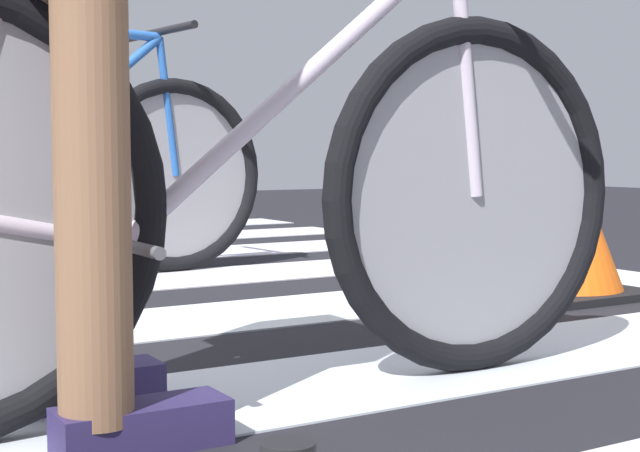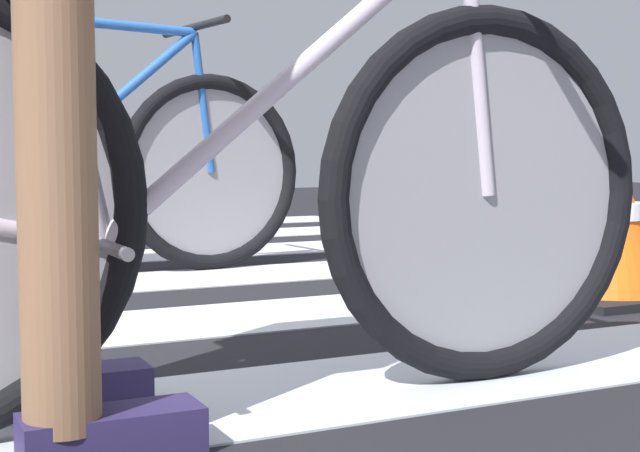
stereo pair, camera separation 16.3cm
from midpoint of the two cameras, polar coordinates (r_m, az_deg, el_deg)
name	(u,v)px [view 2 (the right image)]	position (r m, az deg, el deg)	size (l,w,h in m)	color
bicycle_1_of_4	(235,186)	(1.61, -2.47, 2.51)	(1.74, 0.52, 0.93)	black
cyclist_1_of_4	(39,4)	(1.52, -13.55, 12.68)	(0.31, 0.41, 1.02)	brown
bicycle_3_of_4	(72,167)	(3.29, -13.37, 3.53)	(1.73, 0.52, 0.93)	black
traffic_cone	(609,223)	(2.95, 18.19, 0.22)	(0.42, 0.42, 0.48)	black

